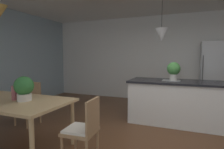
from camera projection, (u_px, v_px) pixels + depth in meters
ground_plane at (153, 148)px, 2.89m from camera, size 10.00×8.40×0.04m
wall_back_kitchen at (171, 59)px, 5.78m from camera, size 10.00×0.12×2.70m
dining_table at (7, 103)px, 2.87m from camera, size 2.00×1.00×0.74m
chair_far_left at (29, 101)px, 3.86m from camera, size 0.42×0.42×0.87m
chair_kitchen_end at (84, 129)px, 2.39m from camera, size 0.43×0.43×0.87m
kitchen_island at (180, 102)px, 3.89m from camera, size 2.09×0.86×0.91m
refrigerator at (214, 75)px, 5.02m from camera, size 0.68×0.67×1.81m
pendant_over_table at (0, 11)px, 2.84m from camera, size 0.23×0.23×0.69m
pendant_over_island_main at (161, 35)px, 3.91m from camera, size 0.26×0.26×0.97m
potted_plant_on_island at (174, 70)px, 3.88m from camera, size 0.28×0.28×0.39m
potted_plant_on_table at (24, 88)px, 2.75m from camera, size 0.28×0.28×0.37m
vase_on_dining_table at (14, 93)px, 2.82m from camera, size 0.08×0.08×0.22m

